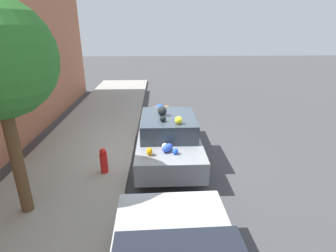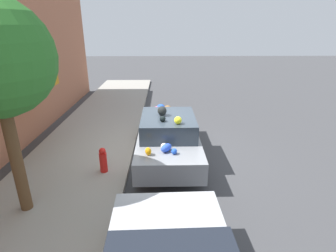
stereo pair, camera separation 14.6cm
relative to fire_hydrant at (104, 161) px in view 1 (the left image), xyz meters
The scene contains 4 objects.
ground_plane 2.10m from the fire_hydrant, 58.76° to the right, with size 60.00×60.00×0.00m, color #424244.
sidewalk_curb 1.48m from the fire_hydrant, 41.85° to the left, with size 24.00×3.20×0.13m.
fire_hydrant is the anchor object (origin of this frame).
art_car 2.06m from the fire_hydrant, 59.26° to the right, with size 4.21×1.82×1.68m.
Camera 1 is at (-7.32, 0.26, 3.82)m, focal length 28.00 mm.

